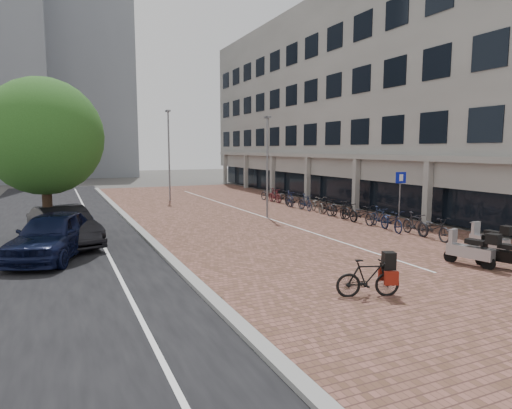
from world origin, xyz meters
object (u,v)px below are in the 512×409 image
Objects in this scene: scooter_mid at (502,253)px; scooter_front at (470,249)px; hero_bike at (368,277)px; car_navy at (53,235)px; scooter_back at (489,239)px; car_dark at (64,226)px; parking_sign at (400,189)px.

scooter_front is at bearing 111.04° from scooter_mid.
hero_bike is 1.01× the size of scooter_front.
hero_bike is 5.26m from scooter_front.
car_navy is at bearing 62.50° from hero_bike.
scooter_mid is 0.95× the size of scooter_back.
car_dark is 16.07m from parking_sign.
hero_bike is at bearing -26.04° from car_navy.
scooter_front reaches higher than scooter_mid.
scooter_front is 2.34m from scooter_back.
car_navy is 11.18m from hero_bike.
parking_sign is at bearing -21.71° from car_dark.
scooter_front is 8.26m from parking_sign.
scooter_mid is 0.59× the size of parking_sign.
scooter_front is (12.38, -9.06, -0.20)m from car_dark.
scooter_mid is (12.99, -9.78, -0.25)m from car_dark.
hero_bike reaches higher than scooter_mid.
car_navy is 2.82× the size of scooter_front.
parking_sign is (3.56, 7.35, 1.28)m from scooter_front.
scooter_back is 0.62× the size of parking_sign.
scooter_back is at bearing -44.74° from car_dark.
parking_sign is (1.43, 6.39, 1.30)m from scooter_back.
parking_sign reaches higher than car_dark.
parking_sign reaches higher than scooter_back.
parking_sign reaches higher than scooter_mid.
car_dark is 12.51m from hero_bike.
car_navy is 2.91× the size of scooter_back.
car_navy is 16.37m from parking_sign.
scooter_front is 0.95m from scooter_mid.
car_navy is at bearing 130.33° from scooter_mid.
car_dark is 16.27m from scooter_mid.
car_navy is 2.08m from car_dark.
car_navy is at bearing 155.93° from scooter_back.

